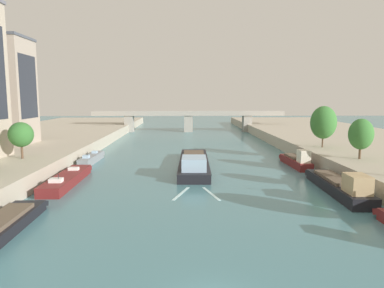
{
  "coord_description": "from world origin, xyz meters",
  "views": [
    {
      "loc": [
        -1.55,
        -18.28,
        11.55
      ],
      "look_at": [
        0.0,
        47.45,
        2.78
      ],
      "focal_mm": 33.03,
      "sensor_mm": 36.0,
      "label": 1
    }
  ],
  "objects_px": {
    "tree_right_nearest": "(361,134)",
    "bridge_far": "(188,118)",
    "moored_boat_right_second": "(296,161)",
    "moored_boat_left_gap_after": "(67,179)",
    "tree_left_second": "(21,135)",
    "tree_right_end_of_row": "(323,122)",
    "moored_boat_right_midway": "(339,185)",
    "moored_boat_left_near": "(92,158)",
    "barge_midriver": "(194,163)"
  },
  "relations": [
    {
      "from": "tree_right_nearest",
      "to": "bridge_far",
      "type": "relative_size",
      "value": 0.09
    },
    {
      "from": "moored_boat_right_second",
      "to": "moored_boat_left_gap_after",
      "type": "bearing_deg",
      "value": -162.27
    },
    {
      "from": "tree_left_second",
      "to": "tree_right_end_of_row",
      "type": "distance_m",
      "value": 50.28
    },
    {
      "from": "moored_boat_right_midway",
      "to": "moored_boat_right_second",
      "type": "xyz_separation_m",
      "value": [
        0.14,
        16.77,
        -0.03
      ]
    },
    {
      "from": "moored_boat_left_near",
      "to": "moored_boat_right_second",
      "type": "xyz_separation_m",
      "value": [
        35.28,
        -4.71,
        0.29
      ]
    },
    {
      "from": "moored_boat_left_gap_after",
      "to": "moored_boat_right_second",
      "type": "xyz_separation_m",
      "value": [
        34.48,
        11.03,
        0.34
      ]
    },
    {
      "from": "moored_boat_right_second",
      "to": "tree_left_second",
      "type": "relative_size",
      "value": 2.1
    },
    {
      "from": "moored_boat_right_second",
      "to": "tree_right_nearest",
      "type": "height_order",
      "value": "tree_right_nearest"
    },
    {
      "from": "tree_right_end_of_row",
      "to": "bridge_far",
      "type": "distance_m",
      "value": 59.98
    },
    {
      "from": "moored_boat_right_midway",
      "to": "tree_right_end_of_row",
      "type": "bearing_deg",
      "value": 73.54
    },
    {
      "from": "moored_boat_right_midway",
      "to": "moored_boat_right_second",
      "type": "relative_size",
      "value": 1.42
    },
    {
      "from": "moored_boat_right_midway",
      "to": "moored_boat_right_second",
      "type": "height_order",
      "value": "moored_boat_right_midway"
    },
    {
      "from": "moored_boat_left_gap_after",
      "to": "moored_boat_right_midway",
      "type": "xyz_separation_m",
      "value": [
        34.34,
        -5.74,
        0.37
      ]
    },
    {
      "from": "moored_boat_right_second",
      "to": "bridge_far",
      "type": "bearing_deg",
      "value": 106.02
    },
    {
      "from": "moored_boat_left_near",
      "to": "tree_right_nearest",
      "type": "relative_size",
      "value": 1.94
    },
    {
      "from": "moored_boat_right_midway",
      "to": "tree_right_nearest",
      "type": "height_order",
      "value": "tree_right_nearest"
    },
    {
      "from": "barge_midriver",
      "to": "tree_right_end_of_row",
      "type": "xyz_separation_m",
      "value": [
        23.53,
        6.47,
        6.04
      ]
    },
    {
      "from": "tree_left_second",
      "to": "moored_boat_left_near",
      "type": "bearing_deg",
      "value": 53.68
    },
    {
      "from": "barge_midriver",
      "to": "bridge_far",
      "type": "relative_size",
      "value": 0.38
    },
    {
      "from": "tree_right_end_of_row",
      "to": "bridge_far",
      "type": "bearing_deg",
      "value": 113.21
    },
    {
      "from": "tree_left_second",
      "to": "tree_right_nearest",
      "type": "height_order",
      "value": "tree_right_nearest"
    },
    {
      "from": "moored_boat_left_gap_after",
      "to": "moored_boat_left_near",
      "type": "xyz_separation_m",
      "value": [
        -0.8,
        15.74,
        0.05
      ]
    },
    {
      "from": "tree_right_nearest",
      "to": "tree_right_end_of_row",
      "type": "xyz_separation_m",
      "value": [
        -0.74,
        12.18,
        0.84
      ]
    },
    {
      "from": "moored_boat_left_gap_after",
      "to": "moored_boat_right_second",
      "type": "distance_m",
      "value": 36.2
    },
    {
      "from": "barge_midriver",
      "to": "moored_boat_left_near",
      "type": "bearing_deg",
      "value": 161.55
    },
    {
      "from": "moored_boat_right_midway",
      "to": "barge_midriver",
      "type": "bearing_deg",
      "value": 137.85
    },
    {
      "from": "tree_left_second",
      "to": "moored_boat_right_midway",
      "type": "bearing_deg",
      "value": -14.77
    },
    {
      "from": "tree_right_nearest",
      "to": "moored_boat_left_gap_after",
      "type": "bearing_deg",
      "value": -174.52
    },
    {
      "from": "barge_midriver",
      "to": "moored_boat_left_near",
      "type": "relative_size",
      "value": 2.1
    },
    {
      "from": "moored_boat_left_near",
      "to": "tree_left_second",
      "type": "bearing_deg",
      "value": -126.32
    },
    {
      "from": "moored_boat_right_second",
      "to": "tree_right_end_of_row",
      "type": "relative_size",
      "value": 1.52
    },
    {
      "from": "tree_right_nearest",
      "to": "bridge_far",
      "type": "bearing_deg",
      "value": 109.91
    },
    {
      "from": "moored_boat_left_gap_after",
      "to": "tree_right_nearest",
      "type": "bearing_deg",
      "value": 5.48
    },
    {
      "from": "barge_midriver",
      "to": "moored_boat_left_gap_after",
      "type": "bearing_deg",
      "value": -150.69
    },
    {
      "from": "moored_boat_right_second",
      "to": "barge_midriver",
      "type": "bearing_deg",
      "value": -175.6
    },
    {
      "from": "moored_boat_right_second",
      "to": "bridge_far",
      "type": "xyz_separation_m",
      "value": [
        -17.29,
        60.21,
        3.46
      ]
    },
    {
      "from": "moored_boat_right_midway",
      "to": "moored_boat_left_near",
      "type": "bearing_deg",
      "value": 148.57
    },
    {
      "from": "barge_midriver",
      "to": "tree_right_end_of_row",
      "type": "bearing_deg",
      "value": 15.37
    },
    {
      "from": "moored_boat_right_midway",
      "to": "tree_left_second",
      "type": "distance_m",
      "value": 44.41
    },
    {
      "from": "moored_boat_left_gap_after",
      "to": "moored_boat_right_midway",
      "type": "distance_m",
      "value": 34.82
    },
    {
      "from": "moored_boat_left_near",
      "to": "tree_right_end_of_row",
      "type": "distance_m",
      "value": 42.09
    },
    {
      "from": "barge_midriver",
      "to": "tree_right_nearest",
      "type": "distance_m",
      "value": 25.47
    },
    {
      "from": "barge_midriver",
      "to": "tree_right_end_of_row",
      "type": "height_order",
      "value": "tree_right_end_of_row"
    },
    {
      "from": "barge_midriver",
      "to": "moored_boat_left_near",
      "type": "height_order",
      "value": "barge_midriver"
    },
    {
      "from": "tree_left_second",
      "to": "bridge_far",
      "type": "bearing_deg",
      "value": 68.79
    },
    {
      "from": "tree_right_end_of_row",
      "to": "moored_boat_right_midway",
      "type": "bearing_deg",
      "value": -106.46
    },
    {
      "from": "bridge_far",
      "to": "barge_midriver",
      "type": "bearing_deg",
      "value": -89.92
    },
    {
      "from": "tree_left_second",
      "to": "bridge_far",
      "type": "distance_m",
      "value": 70.53
    },
    {
      "from": "tree_left_second",
      "to": "tree_right_end_of_row",
      "type": "xyz_separation_m",
      "value": [
        49.13,
        10.66,
        0.95
      ]
    },
    {
      "from": "tree_left_second",
      "to": "tree_right_end_of_row",
      "type": "relative_size",
      "value": 0.73
    }
  ]
}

